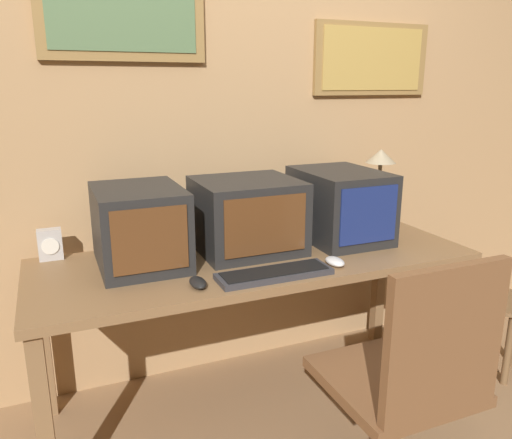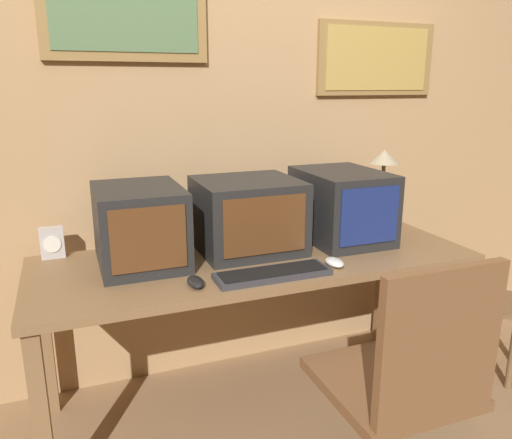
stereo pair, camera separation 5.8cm
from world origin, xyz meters
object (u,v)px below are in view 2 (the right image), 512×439
object	(u,v)px
desk_clock	(52,243)
desk_lamp	(384,167)
monitor_center	(247,215)
mouse_near_keyboard	(334,262)
monitor_right	(342,206)
keyboard_main	(273,274)
monitor_left	(140,226)
office_chair	(401,406)
mouse_far_corner	(195,282)
side_stool	(508,319)

from	to	relation	value
desk_clock	desk_lamp	distance (m)	1.63
monitor_center	mouse_near_keyboard	bearing A→B (deg)	-51.82
desk_clock	monitor_right	bearing A→B (deg)	-9.34
monitor_right	keyboard_main	distance (m)	0.62
desk_clock	mouse_near_keyboard	bearing A→B (deg)	-26.21
keyboard_main	desk_lamp	xyz separation A→B (m)	(0.81, 0.45, 0.31)
monitor_center	desk_clock	xyz separation A→B (m)	(-0.82, 0.20, -0.09)
monitor_left	monitor_right	distance (m)	0.95
mouse_near_keyboard	keyboard_main	bearing A→B (deg)	-176.22
desk_lamp	office_chair	size ratio (longest dim) A/B	0.42
monitor_right	mouse_far_corner	size ratio (longest dim) A/B	4.28
keyboard_main	office_chair	bearing A→B (deg)	-61.74
keyboard_main	desk_clock	size ratio (longest dim) A/B	3.42
monitor_center	monitor_right	bearing A→B (deg)	-1.62
keyboard_main	mouse_far_corner	world-z (taller)	mouse_far_corner
monitor_center	office_chair	bearing A→B (deg)	-74.05
monitor_left	side_stool	size ratio (longest dim) A/B	1.11
monitor_left	mouse_near_keyboard	distance (m)	0.82
desk_clock	desk_lamp	xyz separation A→B (m)	(1.61, -0.10, 0.25)
monitor_right	mouse_near_keyboard	bearing A→B (deg)	-123.95
monitor_left	office_chair	distance (m)	1.21
monitor_center	keyboard_main	xyz separation A→B (m)	(-0.02, -0.35, -0.15)
monitor_right	office_chair	world-z (taller)	monitor_right
monitor_left	mouse_near_keyboard	world-z (taller)	monitor_left
monitor_right	side_stool	distance (m)	1.06
monitor_center	mouse_far_corner	distance (m)	0.49
monitor_center	office_chair	size ratio (longest dim) A/B	0.45
desk_clock	desk_lamp	bearing A→B (deg)	-3.72
office_chair	mouse_near_keyboard	bearing A→B (deg)	87.61
monitor_center	desk_lamp	distance (m)	0.80
mouse_far_corner	office_chair	bearing A→B (deg)	-41.85
keyboard_main	mouse_near_keyboard	bearing A→B (deg)	3.78
desk_clock	office_chair	xyz separation A→B (m)	(1.06, -1.05, -0.39)
monitor_left	office_chair	world-z (taller)	monitor_left
monitor_center	desk_clock	size ratio (longest dim) A/B	3.29
keyboard_main	desk_lamp	size ratio (longest dim) A/B	1.13
mouse_near_keyboard	desk_lamp	world-z (taller)	desk_lamp
monitor_left	desk_clock	bearing A→B (deg)	149.38
mouse_far_corner	desk_clock	world-z (taller)	desk_clock
monitor_left	mouse_far_corner	xyz separation A→B (m)	(0.15, -0.33, -0.15)
mouse_far_corner	side_stool	world-z (taller)	mouse_far_corner
mouse_near_keyboard	mouse_far_corner	size ratio (longest dim) A/B	0.96
office_chair	mouse_far_corner	bearing A→B (deg)	138.15
monitor_right	desk_clock	world-z (taller)	monitor_right
office_chair	desk_clock	bearing A→B (deg)	135.52
monitor_right	desk_lamp	world-z (taller)	desk_lamp
monitor_left	side_stool	distance (m)	1.89
mouse_near_keyboard	mouse_far_corner	world-z (taller)	same
monitor_left	side_stool	world-z (taller)	monitor_left
monitor_left	monitor_center	size ratio (longest dim) A/B	1.03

